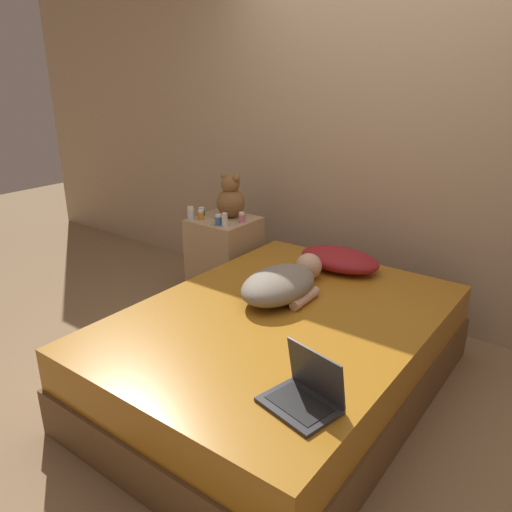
{
  "coord_description": "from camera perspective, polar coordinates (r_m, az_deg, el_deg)",
  "views": [
    {
      "loc": [
        1.35,
        -2.04,
        1.75
      ],
      "look_at": [
        -0.36,
        0.26,
        0.67
      ],
      "focal_mm": 35.0,
      "sensor_mm": 36.0,
      "label": 1
    }
  ],
  "objects": [
    {
      "name": "person_lying",
      "position": [
        2.94,
        3.11,
        -3.04
      ],
      "size": [
        0.38,
        0.72,
        0.17
      ],
      "rotation": [
        0.0,
        0.0,
        0.03
      ],
      "color": "gray",
      "rests_on": "bed"
    },
    {
      "name": "bottle_green",
      "position": [
        3.92,
        -6.23,
        5.06
      ],
      "size": [
        0.05,
        0.05,
        0.07
      ],
      "color": "#3D8E4C",
      "rests_on": "nightstand"
    },
    {
      "name": "bottle_white",
      "position": [
        3.62,
        -3.6,
        4.12
      ],
      "size": [
        0.04,
        0.04,
        0.1
      ],
      "color": "white",
      "rests_on": "nightstand"
    },
    {
      "name": "ground_plane",
      "position": [
        3.01,
        2.71,
        -14.93
      ],
      "size": [
        12.0,
        12.0,
        0.0
      ],
      "primitive_type": "plane",
      "color": "#937551"
    },
    {
      "name": "wall_back",
      "position": [
        3.65,
        15.06,
        12.86
      ],
      "size": [
        8.0,
        0.06,
        2.6
      ],
      "color": "tan",
      "rests_on": "ground_plane"
    },
    {
      "name": "nightstand",
      "position": [
        3.94,
        -3.61,
        -0.42
      ],
      "size": [
        0.46,
        0.44,
        0.67
      ],
      "color": "tan",
      "rests_on": "ground_plane"
    },
    {
      "name": "bed",
      "position": [
        2.88,
        2.79,
        -11.01
      ],
      "size": [
        1.51,
        2.07,
        0.49
      ],
      "color": "brown",
      "rests_on": "ground_plane"
    },
    {
      "name": "bottle_clear",
      "position": [
        3.84,
        -7.47,
        4.89
      ],
      "size": [
        0.05,
        0.05,
        0.1
      ],
      "color": "silver",
      "rests_on": "nightstand"
    },
    {
      "name": "teddy_bear",
      "position": [
        3.84,
        -2.91,
        6.6
      ],
      "size": [
        0.22,
        0.22,
        0.34
      ],
      "color": "brown",
      "rests_on": "nightstand"
    },
    {
      "name": "bottle_blue",
      "position": [
        3.67,
        -4.32,
        4.14
      ],
      "size": [
        0.05,
        0.05,
        0.08
      ],
      "color": "#3866B2",
      "rests_on": "nightstand"
    },
    {
      "name": "bottle_orange",
      "position": [
        3.82,
        -6.31,
        4.69
      ],
      "size": [
        0.04,
        0.04,
        0.07
      ],
      "color": "orange",
      "rests_on": "nightstand"
    },
    {
      "name": "laptop",
      "position": [
        2.07,
        5.65,
        -15.3
      ],
      "size": [
        0.34,
        0.28,
        0.23
      ],
      "rotation": [
        0.0,
        0.0,
        -0.22
      ],
      "color": "#333338",
      "rests_on": "bed"
    },
    {
      "name": "pillow",
      "position": [
        3.37,
        9.5,
        -0.38
      ],
      "size": [
        0.55,
        0.34,
        0.14
      ],
      "color": "maroon",
      "rests_on": "bed"
    },
    {
      "name": "bottle_pink",
      "position": [
        3.73,
        -1.64,
        4.42
      ],
      "size": [
        0.05,
        0.05,
        0.08
      ],
      "color": "pink",
      "rests_on": "nightstand"
    }
  ]
}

